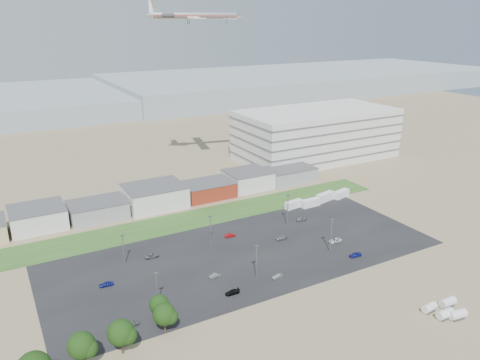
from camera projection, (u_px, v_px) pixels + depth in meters
ground at (265, 289)px, 125.50m from camera, size 700.00×700.00×0.00m
parking_lot at (245, 253)px, 144.32m from camera, size 120.00×50.00×0.01m
grass_strip at (189, 220)px, 168.47m from camera, size 160.00×16.00×0.02m
hills_backdrop at (111, 98)px, 402.76m from camera, size 700.00×200.00×9.00m
building_row at (127, 201)px, 175.07m from camera, size 170.00×20.00×8.00m
parking_garage at (316, 134)px, 241.27m from camera, size 80.00×40.00×25.00m
storage_tank_nw at (429, 307)px, 115.25m from camera, size 4.12×2.33×2.38m
storage_tank_ne at (448, 302)px, 117.23m from camera, size 4.37×2.23×2.61m
storage_tank_sw at (445, 314)px, 112.61m from camera, size 4.36×2.24×2.59m
storage_tank_se at (458, 314)px, 112.39m from camera, size 4.59×2.76×2.59m
box_trailer_a at (294, 204)px, 178.86m from camera, size 7.83×3.47×2.84m
box_trailer_b at (311, 203)px, 180.19m from camera, size 7.97×2.70×2.96m
box_trailer_c at (325, 197)px, 185.82m from camera, size 8.90×4.53×3.19m
box_trailer_d at (341, 194)px, 189.47m from camera, size 8.22×4.34×2.95m
tree_left at (82, 348)px, 95.89m from camera, size 6.17×6.17×9.25m
tree_mid at (121, 335)px, 99.71m from camera, size 6.23×6.23×9.35m
tree_right at (164, 316)px, 106.69m from camera, size 5.66×5.66×8.49m
tree_near at (159, 306)px, 111.16m from camera, size 5.10×5.10×7.66m
lightpole_front_l at (157, 290)px, 116.07m from camera, size 1.14×0.48×9.70m
lightpole_front_m at (256, 261)px, 129.54m from camera, size 1.16×0.48×9.83m
lightpole_front_r at (331, 235)px, 143.88m from camera, size 1.29×0.54×10.96m
lightpole_back_l at (123, 250)px, 136.43m from camera, size 1.12×0.47×9.50m
lightpole_back_m at (210, 231)px, 148.01m from camera, size 1.20×0.50×10.18m
lightpole_back_r at (288, 210)px, 163.20m from camera, size 1.28×0.53×10.91m
airliner at (195, 15)px, 192.72m from camera, size 47.61×37.37×12.51m
parked_car_0 at (335, 241)px, 151.33m from camera, size 4.52×2.14×1.25m
parked_car_2 at (355, 255)px, 142.16m from camera, size 4.03×2.01×1.32m
parked_car_3 at (232, 292)px, 122.83m from camera, size 4.01×1.69×1.15m
parked_car_4 at (215, 275)px, 130.89m from camera, size 3.51×1.47×1.13m
parked_car_5 at (106, 284)px, 126.49m from camera, size 3.82×1.79×1.26m
parked_car_8 at (301, 219)px, 167.63m from camera, size 3.78×1.54×1.28m
parked_car_9 at (152, 256)px, 141.71m from camera, size 4.33×2.04×1.20m
parked_car_10 at (131, 324)px, 110.02m from camera, size 4.15×1.98×1.17m
parked_car_11 at (230, 235)px, 155.11m from camera, size 3.72×1.38×1.21m
parked_car_12 at (281, 238)px, 153.20m from camera, size 4.05×2.07×1.13m
parked_car_13 at (278, 277)px, 130.33m from camera, size 3.35×1.23×1.10m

